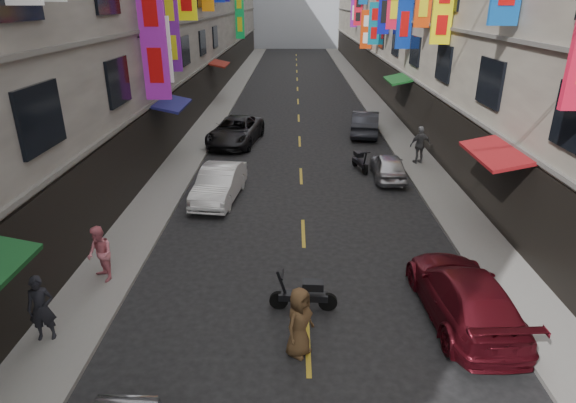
{
  "coord_description": "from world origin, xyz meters",
  "views": [
    {
      "loc": [
        -0.37,
        2.72,
        7.62
      ],
      "look_at": [
        -0.47,
        11.68,
        3.87
      ],
      "focal_mm": 30.0,
      "sensor_mm": 36.0,
      "label": 1
    }
  ],
  "objects_px": {
    "pedestrian_rfar": "(420,145)",
    "pedestrian_crossing": "(299,322)",
    "scooter_far_right": "(360,161)",
    "car_left_mid": "(219,184)",
    "car_right_far": "(365,123)",
    "pedestrian_lfar": "(100,254)",
    "car_right_near": "(464,295)",
    "car_left_far": "(236,131)",
    "pedestrian_lnear": "(41,308)",
    "car_right_mid": "(388,166)",
    "scooter_crossing": "(304,295)"
  },
  "relations": [
    {
      "from": "scooter_crossing",
      "to": "pedestrian_crossing",
      "type": "xyz_separation_m",
      "value": [
        -0.16,
        -1.73,
        0.42
      ]
    },
    {
      "from": "pedestrian_crossing",
      "to": "pedestrian_rfar",
      "type": "bearing_deg",
      "value": 12.46
    },
    {
      "from": "car_right_far",
      "to": "pedestrian_rfar",
      "type": "xyz_separation_m",
      "value": [
        1.88,
        -5.88,
        0.32
      ]
    },
    {
      "from": "car_right_mid",
      "to": "car_right_near",
      "type": "bearing_deg",
      "value": 91.79
    },
    {
      "from": "car_left_mid",
      "to": "pedestrian_lfar",
      "type": "distance_m",
      "value": 6.89
    },
    {
      "from": "car_left_far",
      "to": "pedestrian_crossing",
      "type": "relative_size",
      "value": 3.05
    },
    {
      "from": "car_left_far",
      "to": "pedestrian_rfar",
      "type": "distance_m",
      "value": 10.3
    },
    {
      "from": "car_right_far",
      "to": "pedestrian_lfar",
      "type": "distance_m",
      "value": 19.55
    },
    {
      "from": "pedestrian_lfar",
      "to": "car_left_far",
      "type": "bearing_deg",
      "value": 129.27
    },
    {
      "from": "car_right_near",
      "to": "pedestrian_lfar",
      "type": "xyz_separation_m",
      "value": [
        -9.86,
        1.54,
        0.26
      ]
    },
    {
      "from": "pedestrian_lnear",
      "to": "pedestrian_crossing",
      "type": "relative_size",
      "value": 0.97
    },
    {
      "from": "pedestrian_lnear",
      "to": "scooter_far_right",
      "type": "bearing_deg",
      "value": 43.23
    },
    {
      "from": "pedestrian_crossing",
      "to": "car_right_near",
      "type": "bearing_deg",
      "value": -35.52
    },
    {
      "from": "car_right_far",
      "to": "pedestrian_lfar",
      "type": "relative_size",
      "value": 2.67
    },
    {
      "from": "pedestrian_lfar",
      "to": "car_right_mid",
      "type": "bearing_deg",
      "value": 90.2
    },
    {
      "from": "scooter_crossing",
      "to": "pedestrian_crossing",
      "type": "relative_size",
      "value": 1.04
    },
    {
      "from": "car_right_near",
      "to": "pedestrian_rfar",
      "type": "xyz_separation_m",
      "value": [
        1.88,
        12.54,
        0.36
      ]
    },
    {
      "from": "scooter_far_right",
      "to": "pedestrian_lnear",
      "type": "bearing_deg",
      "value": 39.99
    },
    {
      "from": "pedestrian_lnear",
      "to": "pedestrian_crossing",
      "type": "distance_m",
      "value": 6.06
    },
    {
      "from": "pedestrian_lnear",
      "to": "pedestrian_rfar",
      "type": "xyz_separation_m",
      "value": [
        12.14,
        13.61,
        0.1
      ]
    },
    {
      "from": "scooter_far_right",
      "to": "car_right_mid",
      "type": "xyz_separation_m",
      "value": [
        1.15,
        -1.14,
        0.15
      ]
    },
    {
      "from": "car_right_near",
      "to": "pedestrian_rfar",
      "type": "height_order",
      "value": "pedestrian_rfar"
    },
    {
      "from": "car_right_near",
      "to": "pedestrian_crossing",
      "type": "bearing_deg",
      "value": 15.6
    },
    {
      "from": "scooter_crossing",
      "to": "car_left_mid",
      "type": "distance_m",
      "value": 8.35
    },
    {
      "from": "car_left_mid",
      "to": "car_right_near",
      "type": "bearing_deg",
      "value": -40.61
    },
    {
      "from": "scooter_far_right",
      "to": "pedestrian_lnear",
      "type": "distance_m",
      "value": 15.73
    },
    {
      "from": "scooter_crossing",
      "to": "car_right_mid",
      "type": "height_order",
      "value": "car_right_mid"
    },
    {
      "from": "car_left_far",
      "to": "pedestrian_lfar",
      "type": "relative_size",
      "value": 3.15
    },
    {
      "from": "scooter_far_right",
      "to": "car_left_mid",
      "type": "relative_size",
      "value": 0.42
    },
    {
      "from": "pedestrian_crossing",
      "to": "car_right_mid",
      "type": "bearing_deg",
      "value": 16.7
    },
    {
      "from": "scooter_far_right",
      "to": "pedestrian_crossing",
      "type": "distance_m",
      "value": 13.5
    },
    {
      "from": "scooter_crossing",
      "to": "car_left_far",
      "type": "distance_m",
      "value": 16.48
    },
    {
      "from": "car_right_near",
      "to": "pedestrian_crossing",
      "type": "xyz_separation_m",
      "value": [
        -4.21,
        -1.4,
        0.17
      ]
    },
    {
      "from": "car_right_far",
      "to": "scooter_far_right",
      "type": "bearing_deg",
      "value": 89.23
    },
    {
      "from": "car_right_mid",
      "to": "car_right_far",
      "type": "xyz_separation_m",
      "value": [
        0.0,
        7.82,
        0.14
      ]
    },
    {
      "from": "car_left_far",
      "to": "car_right_near",
      "type": "xyz_separation_m",
      "value": [
        7.67,
        -16.4,
        -0.04
      ]
    },
    {
      "from": "car_right_near",
      "to": "pedestrian_rfar",
      "type": "bearing_deg",
      "value": -101.34
    },
    {
      "from": "car_left_far",
      "to": "pedestrian_lnear",
      "type": "relative_size",
      "value": 3.14
    },
    {
      "from": "scooter_crossing",
      "to": "car_right_far",
      "type": "xyz_separation_m",
      "value": [
        4.06,
        18.09,
        0.29
      ]
    },
    {
      "from": "pedestrian_rfar",
      "to": "pedestrian_crossing",
      "type": "bearing_deg",
      "value": 49.59
    },
    {
      "from": "car_left_mid",
      "to": "car_left_far",
      "type": "relative_size",
      "value": 0.8
    },
    {
      "from": "car_right_far",
      "to": "pedestrian_rfar",
      "type": "relative_size",
      "value": 2.39
    },
    {
      "from": "car_left_far",
      "to": "car_right_mid",
      "type": "height_order",
      "value": "car_left_far"
    },
    {
      "from": "scooter_crossing",
      "to": "car_right_near",
      "type": "height_order",
      "value": "car_right_near"
    },
    {
      "from": "car_right_near",
      "to": "scooter_crossing",
      "type": "bearing_deg",
      "value": -7.39
    },
    {
      "from": "car_right_mid",
      "to": "pedestrian_lnear",
      "type": "xyz_separation_m",
      "value": [
        -10.26,
        -11.67,
        0.37
      ]
    },
    {
      "from": "car_left_far",
      "to": "pedestrian_lfar",
      "type": "distance_m",
      "value": 15.02
    },
    {
      "from": "scooter_far_right",
      "to": "car_right_far",
      "type": "bearing_deg",
      "value": -114.38
    },
    {
      "from": "pedestrian_crossing",
      "to": "pedestrian_lfar",
      "type": "bearing_deg",
      "value": 98.5
    },
    {
      "from": "car_right_mid",
      "to": "pedestrian_lfar",
      "type": "relative_size",
      "value": 2.08
    }
  ]
}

